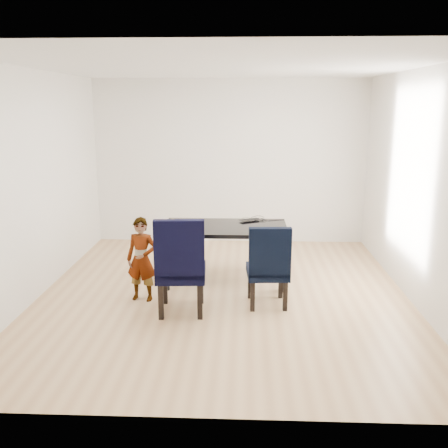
{
  "coord_description": "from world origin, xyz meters",
  "views": [
    {
      "loc": [
        0.26,
        -5.78,
        2.3
      ],
      "look_at": [
        0.0,
        0.2,
        0.85
      ],
      "focal_mm": 40.0,
      "sensor_mm": 36.0,
      "label": 1
    }
  ],
  "objects_px": {
    "chair_left": "(181,264)",
    "dining_table": "(225,254)",
    "laptop": "(248,220)",
    "child": "(142,259)",
    "plate": "(174,224)",
    "chair_right": "(268,265)"
  },
  "relations": [
    {
      "from": "chair_left",
      "to": "laptop",
      "type": "relative_size",
      "value": 3.84
    },
    {
      "from": "chair_left",
      "to": "dining_table",
      "type": "bearing_deg",
      "value": 62.7
    },
    {
      "from": "chair_left",
      "to": "child",
      "type": "relative_size",
      "value": 1.11
    },
    {
      "from": "child",
      "to": "plate",
      "type": "relative_size",
      "value": 3.62
    },
    {
      "from": "dining_table",
      "to": "plate",
      "type": "bearing_deg",
      "value": 173.44
    },
    {
      "from": "chair_right",
      "to": "laptop",
      "type": "relative_size",
      "value": 3.36
    },
    {
      "from": "child",
      "to": "laptop",
      "type": "distance_m",
      "value": 1.65
    },
    {
      "from": "plate",
      "to": "chair_left",
      "type": "bearing_deg",
      "value": -78.02
    },
    {
      "from": "laptop",
      "to": "plate",
      "type": "bearing_deg",
      "value": -15.62
    },
    {
      "from": "chair_left",
      "to": "chair_right",
      "type": "distance_m",
      "value": 1.0
    },
    {
      "from": "dining_table",
      "to": "laptop",
      "type": "relative_size",
      "value": 5.51
    },
    {
      "from": "chair_right",
      "to": "child",
      "type": "relative_size",
      "value": 0.97
    },
    {
      "from": "plate",
      "to": "dining_table",
      "type": "bearing_deg",
      "value": -6.56
    },
    {
      "from": "chair_right",
      "to": "plate",
      "type": "bearing_deg",
      "value": 140.69
    },
    {
      "from": "chair_left",
      "to": "laptop",
      "type": "bearing_deg",
      "value": 57.49
    },
    {
      "from": "dining_table",
      "to": "chair_right",
      "type": "distance_m",
      "value": 0.95
    },
    {
      "from": "dining_table",
      "to": "child",
      "type": "xyz_separation_m",
      "value": [
        -0.96,
        -0.69,
        0.13
      ]
    },
    {
      "from": "dining_table",
      "to": "chair_right",
      "type": "bearing_deg",
      "value": -56.04
    },
    {
      "from": "laptop",
      "to": "child",
      "type": "bearing_deg",
      "value": 8.83
    },
    {
      "from": "chair_left",
      "to": "child",
      "type": "xyz_separation_m",
      "value": [
        -0.51,
        0.32,
        -0.05
      ]
    },
    {
      "from": "child",
      "to": "plate",
      "type": "xyz_separation_m",
      "value": [
        0.28,
        0.77,
        0.25
      ]
    },
    {
      "from": "child",
      "to": "chair_left",
      "type": "bearing_deg",
      "value": -22.88
    }
  ]
}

